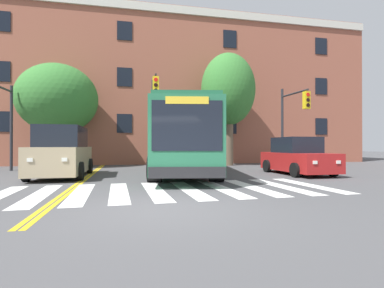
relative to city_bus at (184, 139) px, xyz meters
The scene contains 13 objects.
ground_plane 8.67m from the city_bus, 104.11° to the right, with size 120.00×120.00×0.00m, color #4C4C4F.
crosswalk 5.96m from the city_bus, 104.31° to the right, with size 10.61×4.61×0.01m.
lane_line_yellow_inner 9.84m from the city_bus, 118.78° to the left, with size 0.12×36.00×0.01m, color gold.
lane_line_yellow_outer 9.77m from the city_bus, 117.95° to the left, with size 0.12×36.00×0.01m, color gold.
city_bus is the anchor object (origin of this frame).
car_tan_near_lane 5.77m from the city_bus, behind, with size 2.25×5.11×2.29m.
car_red_far_lane 5.73m from the city_bus, 14.91° to the right, with size 2.16×4.48×1.84m.
traffic_light_near_corner 7.61m from the city_bus, 14.91° to the left, with size 0.41×2.75×5.16m.
traffic_light_far_corner 9.79m from the city_bus, 164.56° to the left, with size 0.39×2.80×4.83m.
traffic_light_overhead 4.71m from the city_bus, 106.86° to the left, with size 0.38×3.89×5.90m.
street_tree_curbside_large 7.96m from the city_bus, 52.68° to the left, with size 5.50×5.45×8.11m.
street_tree_curbside_small 9.67m from the city_bus, 141.33° to the left, with size 7.00×6.95×6.72m.
building_facade 12.76m from the city_bus, 104.79° to the left, with size 41.10×7.78×12.30m.
Camera 1 is at (-0.71, -6.72, 1.41)m, focal length 28.00 mm.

